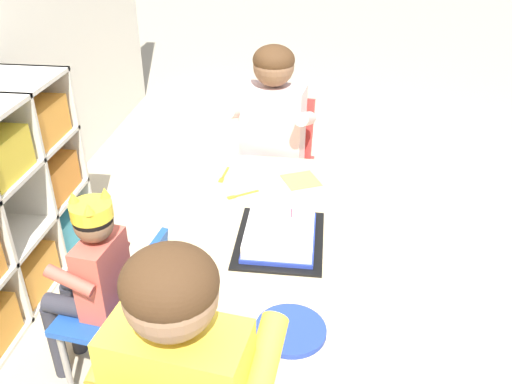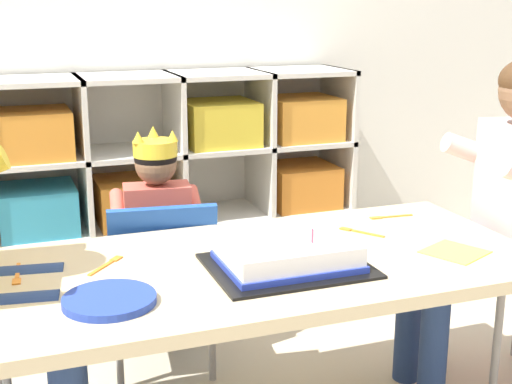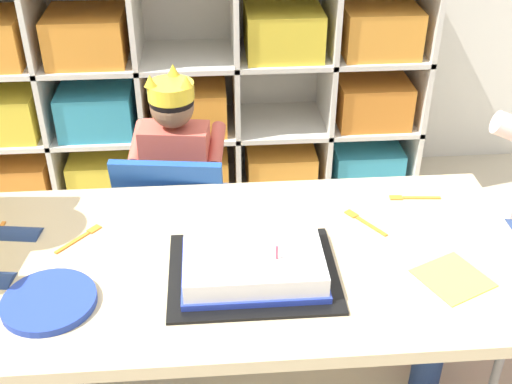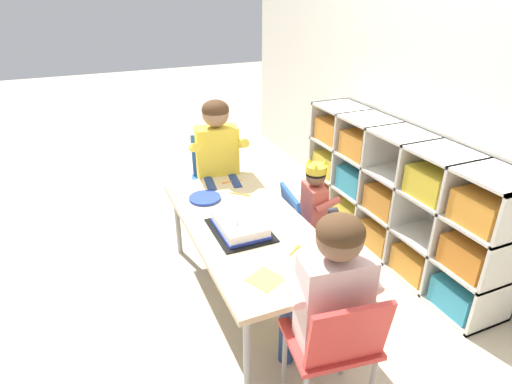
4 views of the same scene
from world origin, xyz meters
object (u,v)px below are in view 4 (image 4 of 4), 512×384
(fork_near_child_seat, at_px, (241,194))
(classroom_chair_guest_side, at_px, (336,343))
(activity_table, at_px, (248,230))
(fork_at_table_front_edge, at_px, (326,262))
(classroom_chair_adult_side, at_px, (217,175))
(fork_beside_plate_stack, at_px, (294,251))
(guest_at_table_side, at_px, (328,289))
(birthday_cake_on_tray, at_px, (240,226))
(child_with_crown, at_px, (320,202))
(adult_helper_seated, at_px, (219,158))
(paper_plate_stack, at_px, (205,198))
(classroom_chair_blue, at_px, (304,222))
(fork_near_cake_tray, at_px, (230,182))

(fork_near_child_seat, bearing_deg, classroom_chair_guest_side, 127.44)
(activity_table, relative_size, fork_at_table_front_edge, 10.27)
(classroom_chair_adult_side, xyz_separation_m, fork_beside_plate_stack, (1.20, 0.03, 0.05))
(guest_at_table_side, relative_size, birthday_cake_on_tray, 2.63)
(birthday_cake_on_tray, bearing_deg, fork_beside_plate_stack, 31.76)
(classroom_chair_guest_side, xyz_separation_m, fork_at_table_front_edge, (-0.41, 0.19, 0.09))
(activity_table, relative_size, fork_beside_plate_stack, 11.57)
(child_with_crown, distance_m, fork_at_table_front_edge, 0.75)
(activity_table, relative_size, adult_helper_seated, 1.34)
(paper_plate_stack, bearing_deg, fork_near_child_seat, 82.52)
(birthday_cake_on_tray, height_order, fork_near_child_seat, birthday_cake_on_tray)
(adult_helper_seated, xyz_separation_m, fork_near_child_seat, (0.35, 0.03, -0.14))
(activity_table, distance_m, fork_near_child_seat, 0.39)
(paper_plate_stack, bearing_deg, adult_helper_seated, 146.73)
(adult_helper_seated, bearing_deg, classroom_chair_adult_side, 90.00)
(classroom_chair_guest_side, height_order, paper_plate_stack, classroom_chair_guest_side)
(classroom_chair_adult_side, relative_size, classroom_chair_guest_side, 1.08)
(classroom_chair_blue, height_order, birthday_cake_on_tray, birthday_cake_on_tray)
(child_with_crown, xyz_separation_m, fork_near_cake_tray, (-0.45, -0.47, 0.04))
(guest_at_table_side, xyz_separation_m, fork_at_table_front_edge, (-0.29, 0.17, -0.10))
(fork_beside_plate_stack, bearing_deg, birthday_cake_on_tray, -92.29)
(paper_plate_stack, bearing_deg, fork_at_table_front_edge, 21.38)
(classroom_chair_guest_side, bearing_deg, fork_near_cake_tray, -84.74)
(activity_table, height_order, birthday_cake_on_tray, birthday_cake_on_tray)
(birthday_cake_on_tray, bearing_deg, fork_at_table_front_edge, 32.04)
(birthday_cake_on_tray, height_order, fork_beside_plate_stack, birthday_cake_on_tray)
(classroom_chair_guest_side, distance_m, fork_beside_plate_stack, 0.58)
(child_with_crown, height_order, classroom_chair_adult_side, child_with_crown)
(fork_near_cake_tray, bearing_deg, adult_helper_seated, 109.52)
(child_with_crown, distance_m, paper_plate_stack, 0.77)
(birthday_cake_on_tray, bearing_deg, fork_near_child_seat, 157.79)
(classroom_chair_adult_side, bearing_deg, fork_at_table_front_edge, -76.08)
(guest_at_table_side, height_order, fork_near_child_seat, guest_at_table_side)
(guest_at_table_side, bearing_deg, fork_at_table_front_edge, -113.16)
(activity_table, height_order, child_with_crown, child_with_crown)
(child_with_crown, height_order, fork_near_cake_tray, child_with_crown)
(fork_near_child_seat, xyz_separation_m, fork_near_cake_tray, (-0.22, 0.00, 0.00))
(fork_beside_plate_stack, relative_size, fork_near_child_seat, 1.07)
(child_with_crown, distance_m, fork_beside_plate_stack, 0.68)
(guest_at_table_side, height_order, fork_near_cake_tray, guest_at_table_side)
(paper_plate_stack, bearing_deg, birthday_cake_on_tray, 8.80)
(guest_at_table_side, xyz_separation_m, paper_plate_stack, (-1.21, -0.19, -0.09))
(birthday_cake_on_tray, relative_size, fork_near_child_seat, 3.35)
(fork_at_table_front_edge, bearing_deg, activity_table, -151.83)
(fork_at_table_front_edge, bearing_deg, paper_plate_stack, -153.89)
(birthday_cake_on_tray, distance_m, fork_beside_plate_stack, 0.36)
(classroom_chair_adult_side, distance_m, classroom_chair_guest_side, 1.77)
(activity_table, height_order, fork_near_child_seat, fork_near_child_seat)
(adult_helper_seated, bearing_deg, fork_near_cake_tray, -66.55)
(activity_table, xyz_separation_m, child_with_crown, (-0.14, 0.58, -0.01))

